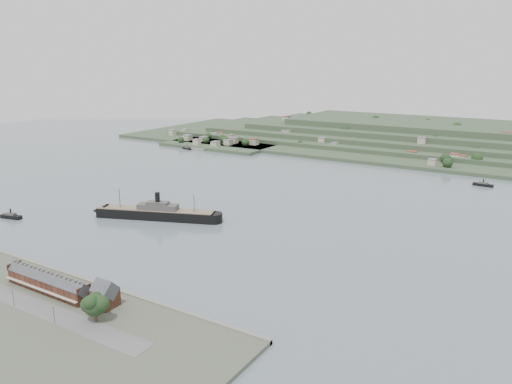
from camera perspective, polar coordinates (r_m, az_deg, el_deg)
The scene contains 10 objects.
ground at distance 388.08m, azimuth -1.34°, elevation -2.52°, with size 1400.00×1400.00×0.00m, color slate.
near_shore at distance 263.29m, azimuth -24.61°, elevation -12.49°, with size 220.00×80.00×2.60m.
terrace_row at distance 277.73m, azimuth -22.70°, elevation -9.50°, with size 55.60×9.80×11.07m.
gabled_building at distance 252.02m, azimuth -16.85°, elevation -11.15°, with size 10.40×10.18×14.09m.
far_peninsula at distance 732.16m, azimuth 17.67°, elevation 6.01°, with size 760.00×309.00×30.00m.
steamship at distance 383.07m, azimuth -11.73°, elevation -2.35°, with size 98.96×46.35×24.78m.
tugboat at distance 419.30m, azimuth -26.20°, elevation -2.49°, with size 17.71×8.25×7.70m.
ferry_west at distance 675.06m, azimuth -7.87°, elevation 4.98°, with size 16.84×7.81×6.09m.
ferry_east at distance 519.13m, azimuth 24.53°, elevation 0.79°, with size 18.52×6.48×6.82m.
fig_tree at distance 238.94m, azimuth -17.98°, elevation -12.14°, with size 12.38×10.73×13.82m.
Camera 1 is at (201.96, -310.39, 116.11)m, focal length 35.00 mm.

